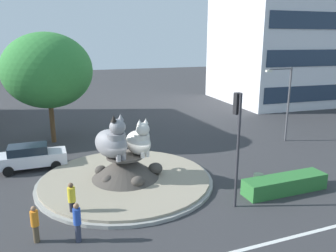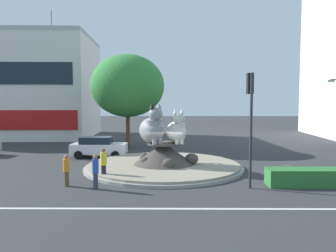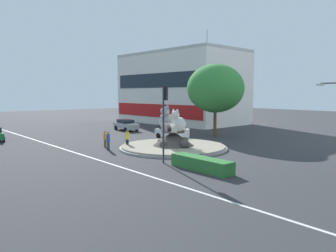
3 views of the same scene
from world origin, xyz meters
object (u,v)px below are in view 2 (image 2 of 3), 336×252
(traffic_light_mast, at_px, (250,109))
(shophouse_block, at_px, (3,87))
(cat_statue_white, at_px, (177,131))
(pedestrian_orange_shirt, at_px, (66,170))
(hatchback_near_shophouse, at_px, (98,147))
(cat_statue_grey, at_px, (152,129))
(broadleaf_tree_behind_island, at_px, (128,86))
(litter_bin, at_px, (287,174))
(pedestrian_yellow_shirt, at_px, (104,163))
(pedestrian_blue_shirt, at_px, (95,171))

(traffic_light_mast, distance_m, shophouse_block, 35.47)
(cat_statue_white, bearing_deg, pedestrian_orange_shirt, -69.09)
(shophouse_block, height_order, hatchback_near_shophouse, shophouse_block)
(cat_statue_grey, height_order, broadleaf_tree_behind_island, broadleaf_tree_behind_island)
(pedestrian_orange_shirt, bearing_deg, broadleaf_tree_behind_island, -70.18)
(broadleaf_tree_behind_island, xyz_separation_m, litter_bin, (10.52, -13.72, -5.48))
(cat_statue_white, bearing_deg, pedestrian_yellow_shirt, -71.75)
(traffic_light_mast, relative_size, pedestrian_yellow_shirt, 3.28)
(cat_statue_grey, height_order, cat_statue_white, cat_statue_grey)
(pedestrian_yellow_shirt, bearing_deg, pedestrian_blue_shirt, 121.83)
(shophouse_block, bearing_deg, broadleaf_tree_behind_island, -32.85)
(cat_statue_grey, height_order, pedestrian_orange_shirt, cat_statue_grey)
(cat_statue_white, distance_m, shophouse_block, 29.79)
(traffic_light_mast, xyz_separation_m, shophouse_block, (-25.18, 24.89, 2.24))
(cat_statue_grey, distance_m, litter_bin, 8.62)
(shophouse_block, xyz_separation_m, pedestrian_blue_shirt, (17.38, -25.27, -5.33))
(pedestrian_blue_shirt, bearing_deg, hatchback_near_shophouse, 114.67)
(cat_statue_grey, distance_m, pedestrian_orange_shirt, 6.40)
(cat_statue_white, height_order, pedestrian_orange_shirt, cat_statue_white)
(traffic_light_mast, height_order, shophouse_block, shophouse_block)
(cat_statue_grey, distance_m, shophouse_block, 28.65)
(shophouse_block, bearing_deg, pedestrian_blue_shirt, -58.11)
(cat_statue_grey, bearing_deg, pedestrian_yellow_shirt, -71.08)
(cat_statue_white, height_order, pedestrian_yellow_shirt, cat_statue_white)
(shophouse_block, relative_size, pedestrian_yellow_shirt, 12.82)
(shophouse_block, height_order, pedestrian_yellow_shirt, shophouse_block)
(cat_statue_white, bearing_deg, litter_bin, 43.98)
(shophouse_block, bearing_deg, pedestrian_yellow_shirt, -55.75)
(traffic_light_mast, xyz_separation_m, broadleaf_tree_behind_island, (-8.15, 14.96, 1.90))
(traffic_light_mast, xyz_separation_m, hatchback_near_shophouse, (-9.75, 9.16, -3.18))
(broadleaf_tree_behind_island, bearing_deg, hatchback_near_shophouse, -105.42)
(pedestrian_yellow_shirt, xyz_separation_m, litter_bin, (10.21, -0.52, -0.49))
(pedestrian_yellow_shirt, xyz_separation_m, hatchback_near_shophouse, (-1.92, 7.40, -0.09))
(hatchback_near_shophouse, bearing_deg, cat_statue_grey, -44.39)
(cat_statue_white, xyz_separation_m, broadleaf_tree_behind_island, (-4.51, 10.30, 3.40))
(cat_statue_white, xyz_separation_m, litter_bin, (6.01, -3.42, -2.08))
(shophouse_block, xyz_separation_m, pedestrian_yellow_shirt, (17.35, -23.13, -5.33))
(cat_statue_white, xyz_separation_m, traffic_light_mast, (3.64, -4.66, 1.50))
(pedestrian_orange_shirt, distance_m, hatchback_near_shophouse, 8.94)
(traffic_light_mast, bearing_deg, cat_statue_white, 29.09)
(traffic_light_mast, bearing_deg, hatchback_near_shophouse, 37.89)
(pedestrian_yellow_shirt, bearing_deg, pedestrian_orange_shirt, 74.51)
(cat_statue_grey, bearing_deg, pedestrian_orange_shirt, -72.75)
(hatchback_near_shophouse, distance_m, litter_bin, 14.48)
(traffic_light_mast, bearing_deg, shophouse_block, 36.44)
(cat_statue_grey, distance_m, broadleaf_tree_behind_island, 11.19)
(pedestrian_yellow_shirt, bearing_deg, cat_statue_white, -114.23)
(broadleaf_tree_behind_island, bearing_deg, cat_statue_white, -66.36)
(cat_statue_grey, bearing_deg, cat_statue_white, 60.77)
(broadleaf_tree_behind_island, height_order, litter_bin, broadleaf_tree_behind_island)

